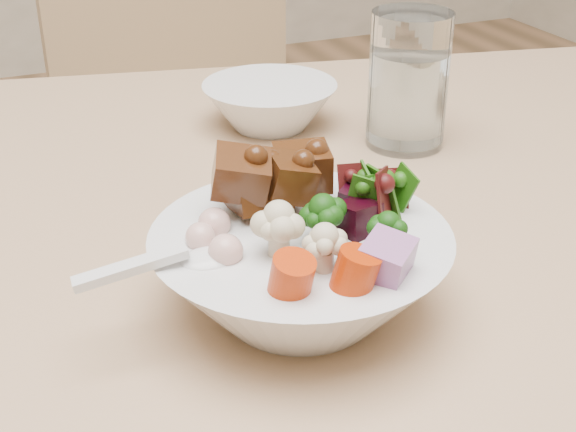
{
  "coord_description": "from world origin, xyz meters",
  "views": [
    {
      "loc": [
        -0.16,
        -0.36,
        1.04
      ],
      "look_at": [
        0.03,
        0.07,
        0.79
      ],
      "focal_mm": 50.0,
      "sensor_mm": 36.0,
      "label": 1
    }
  ],
  "objects_px": {
    "side_bowl": "(270,105)",
    "dining_table": "(500,281)",
    "water_glass": "(408,86)",
    "food_bowl": "(302,265)",
    "chair_far": "(198,130)"
  },
  "relations": [
    {
      "from": "food_bowl",
      "to": "water_glass",
      "type": "xyz_separation_m",
      "value": [
        0.21,
        0.22,
        0.03
      ]
    },
    {
      "from": "food_bowl",
      "to": "side_bowl",
      "type": "bearing_deg",
      "value": 71.96
    },
    {
      "from": "food_bowl",
      "to": "side_bowl",
      "type": "xyz_separation_m",
      "value": [
        0.1,
        0.32,
        -0.01
      ]
    },
    {
      "from": "water_glass",
      "to": "chair_far",
      "type": "bearing_deg",
      "value": 94.13
    },
    {
      "from": "side_bowl",
      "to": "dining_table",
      "type": "bearing_deg",
      "value": -64.6
    },
    {
      "from": "chair_far",
      "to": "water_glass",
      "type": "xyz_separation_m",
      "value": [
        0.04,
        -0.59,
        0.26
      ]
    },
    {
      "from": "dining_table",
      "to": "chair_far",
      "type": "xyz_separation_m",
      "value": [
        -0.06,
        0.75,
        -0.12
      ]
    },
    {
      "from": "dining_table",
      "to": "side_bowl",
      "type": "xyz_separation_m",
      "value": [
        -0.12,
        0.25,
        0.1
      ]
    },
    {
      "from": "chair_far",
      "to": "side_bowl",
      "type": "bearing_deg",
      "value": -100.37
    },
    {
      "from": "dining_table",
      "to": "water_glass",
      "type": "xyz_separation_m",
      "value": [
        -0.01,
        0.16,
        0.13
      ]
    },
    {
      "from": "dining_table",
      "to": "chair_far",
      "type": "bearing_deg",
      "value": 106.28
    },
    {
      "from": "dining_table",
      "to": "side_bowl",
      "type": "bearing_deg",
      "value": 127.36
    },
    {
      "from": "chair_far",
      "to": "food_bowl",
      "type": "relative_size",
      "value": 4.72
    },
    {
      "from": "dining_table",
      "to": "water_glass",
      "type": "height_order",
      "value": "water_glass"
    },
    {
      "from": "food_bowl",
      "to": "chair_far",
      "type": "bearing_deg",
      "value": 78.38
    }
  ]
}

